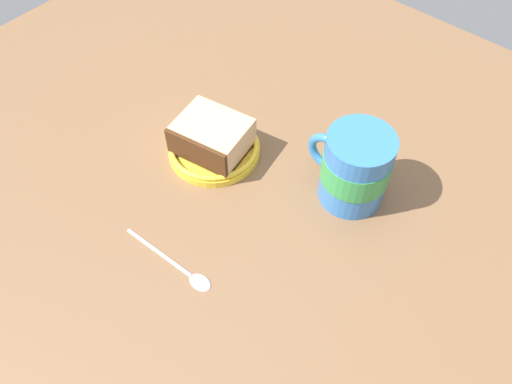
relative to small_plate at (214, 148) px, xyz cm
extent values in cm
cube|color=brown|center=(5.60, -5.57, -2.65)|extent=(112.11, 112.11, 3.44)
cylinder|color=yellow|center=(0.00, 0.00, -0.37)|extent=(13.25, 13.25, 1.11)
torus|color=yellow|center=(0.00, 0.00, 0.57)|extent=(12.95, 12.95, 0.76)
cube|color=#472814|center=(0.00, 0.00, 0.49)|extent=(10.87, 9.17, 0.60)
cube|color=#EAB27F|center=(0.00, 0.00, 2.88)|extent=(10.87, 9.17, 4.18)
cube|color=#472814|center=(0.73, -4.02, 2.88)|extent=(9.64, 2.31, 4.18)
cylinder|color=#3372BF|center=(19.23, 6.45, 4.52)|extent=(8.73, 8.73, 10.89)
cylinder|color=green|center=(19.23, 6.45, 4.93)|extent=(8.91, 8.91, 3.94)
cylinder|color=black|center=(19.23, 6.45, 7.45)|extent=(7.68, 7.68, 0.40)
torus|color=#3372BF|center=(14.87, 6.32, 4.52)|extent=(5.96, 1.32, 5.92)
ellipsoid|color=silver|center=(13.12, -16.41, -0.53)|extent=(3.10, 2.16, 0.80)
cylinder|color=silver|center=(6.21, -16.78, -0.68)|extent=(10.84, 1.08, 0.50)
camera|label=1|loc=(36.70, -33.60, 55.00)|focal=35.89mm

